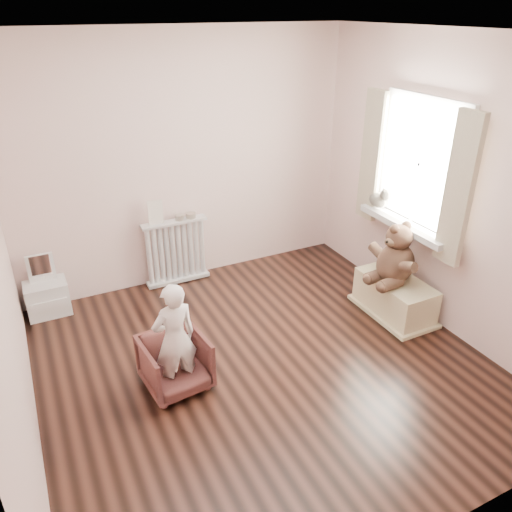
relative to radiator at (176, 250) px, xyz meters
name	(u,v)px	position (x,y,z in m)	size (l,w,h in m)	color
floor	(264,364)	(0.20, -1.68, -0.39)	(3.60, 3.60, 0.01)	black
ceiling	(266,33)	(0.20, -1.68, 2.21)	(3.60, 3.60, 0.01)	white
back_wall	(185,163)	(0.20, 0.12, 0.91)	(3.60, 0.02, 2.60)	silver
front_wall	(446,366)	(0.20, -3.48, 0.91)	(3.60, 0.02, 2.60)	silver
right_wall	(446,189)	(2.00, -1.68, 0.91)	(0.02, 3.60, 2.60)	silver
window	(421,164)	(1.96, -1.38, 1.06)	(0.03, 0.90, 1.10)	white
window_sill	(405,224)	(1.87, -1.38, 0.48)	(0.22, 1.10, 0.06)	silver
curtain_left	(459,191)	(1.85, -1.95, 1.00)	(0.06, 0.26, 1.30)	#BBB192
curtain_right	(372,157)	(1.85, -0.81, 1.00)	(0.06, 0.26, 1.30)	#BBB192
radiator	(176,250)	(0.00, 0.00, 0.00)	(0.69, 0.13, 0.73)	silver
paper_doll	(155,212)	(-0.19, 0.00, 0.47)	(0.15, 0.01, 0.26)	beige
tin_a	(180,217)	(0.07, 0.00, 0.37)	(0.09, 0.09, 0.06)	#A59E8C
tin_b	(191,215)	(0.19, 0.00, 0.37)	(0.10, 0.10, 0.06)	#A59E8C
toy_vanity	(46,289)	(-1.35, -0.03, -0.11)	(0.40, 0.28, 0.62)	silver
armchair	(175,363)	(-0.55, -1.61, -0.16)	(0.48, 0.50, 0.45)	#572B27
child	(175,339)	(-0.55, -1.66, 0.10)	(0.35, 0.23, 0.95)	white
toy_bench	(395,295)	(1.72, -1.54, -0.19)	(0.42, 0.79, 0.37)	beige
teddy_bear	(397,253)	(1.68, -1.54, 0.28)	(0.49, 0.38, 0.60)	#3A261A
plush_cat	(379,199)	(1.86, -0.98, 0.61)	(0.17, 0.28, 0.23)	#6E685C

